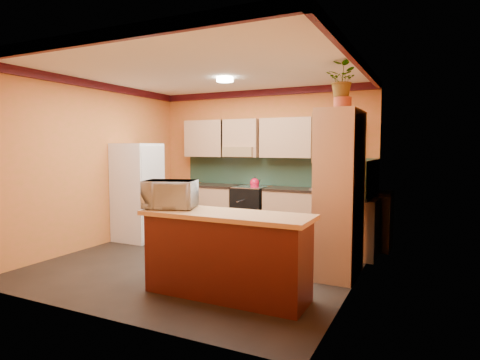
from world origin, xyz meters
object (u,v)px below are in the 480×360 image
Objects in this scene: breakfast_bar at (226,257)px; microwave at (170,194)px; stove at (251,211)px; pantry at (340,194)px; base_cabinets_back at (283,214)px; fridge at (138,192)px.

microwave reaches higher than breakfast_bar.
breakfast_bar is (1.01, -2.88, -0.02)m from stove.
pantry is 1.72m from breakfast_bar.
stove is 2.96m from microwave.
microwave is at bearing -142.46° from pantry.
stove is 1.55× the size of microwave.
base_cabinets_back is 2.16m from pantry.
base_cabinets_back is 2.59m from fridge.
base_cabinets_back is 2.97m from microwave.
fridge is 2.90× the size of microwave.
fridge is (-2.27, -1.18, 0.41)m from base_cabinets_back.
breakfast_bar is 3.08× the size of microwave.
stove is 3.05m from breakfast_bar.
stove is at bearing -180.00° from base_cabinets_back.
pantry reaches higher than microwave.
breakfast_bar is at bearing -126.23° from pantry.
breakfast_bar is 0.98m from microwave.
pantry is (1.33, -1.58, 0.61)m from base_cabinets_back.
microwave is (-1.68, -1.29, 0.04)m from pantry.
base_cabinets_back is 2.03× the size of breakfast_bar.
microwave is at bearing 180.00° from breakfast_bar.
fridge is at bearing 147.38° from breakfast_bar.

